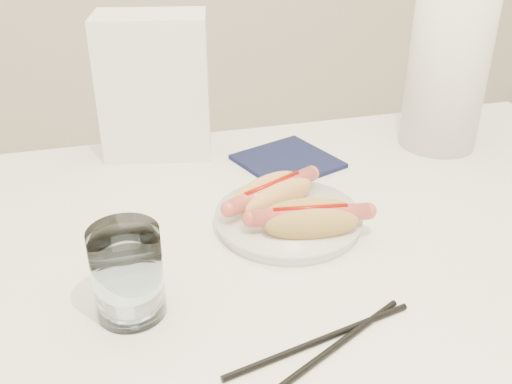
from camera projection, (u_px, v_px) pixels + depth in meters
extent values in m
cube|color=white|center=(286.00, 267.00, 0.76)|extent=(1.20, 0.80, 0.04)
cylinder|color=silver|center=(465.00, 279.00, 1.35)|extent=(0.04, 0.04, 0.71)
cylinder|color=white|center=(288.00, 221.00, 0.80)|extent=(0.24, 0.24, 0.02)
ellipsoid|color=#EDA95F|center=(279.00, 197.00, 0.80)|extent=(0.12, 0.08, 0.04)
ellipsoid|color=#EDA95F|center=(265.00, 190.00, 0.82)|extent=(0.12, 0.08, 0.04)
ellipsoid|color=#EDA95F|center=(272.00, 200.00, 0.81)|extent=(0.12, 0.09, 0.02)
cylinder|color=#CB5447|center=(272.00, 190.00, 0.81)|extent=(0.15, 0.09, 0.02)
cylinder|color=#990A05|center=(272.00, 184.00, 0.80)|extent=(0.09, 0.05, 0.01)
ellipsoid|color=tan|center=(312.00, 224.00, 0.74)|extent=(0.12, 0.05, 0.04)
ellipsoid|color=tan|center=(308.00, 213.00, 0.76)|extent=(0.12, 0.05, 0.04)
ellipsoid|color=tan|center=(310.00, 225.00, 0.76)|extent=(0.11, 0.06, 0.02)
cylinder|color=#C54E45|center=(310.00, 215.00, 0.75)|extent=(0.15, 0.04, 0.02)
cylinder|color=#990A05|center=(310.00, 208.00, 0.75)|extent=(0.09, 0.02, 0.01)
cylinder|color=white|center=(128.00, 273.00, 0.63)|extent=(0.07, 0.07, 0.10)
cylinder|color=black|center=(325.00, 354.00, 0.59)|extent=(0.21, 0.11, 0.01)
cylinder|color=black|center=(320.00, 340.00, 0.61)|extent=(0.22, 0.06, 0.01)
cube|color=white|center=(155.00, 86.00, 0.96)|extent=(0.19, 0.13, 0.23)
cube|color=#111535|center=(287.00, 161.00, 0.97)|extent=(0.18, 0.18, 0.01)
cylinder|color=white|center=(449.00, 62.00, 0.97)|extent=(0.14, 0.14, 0.29)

